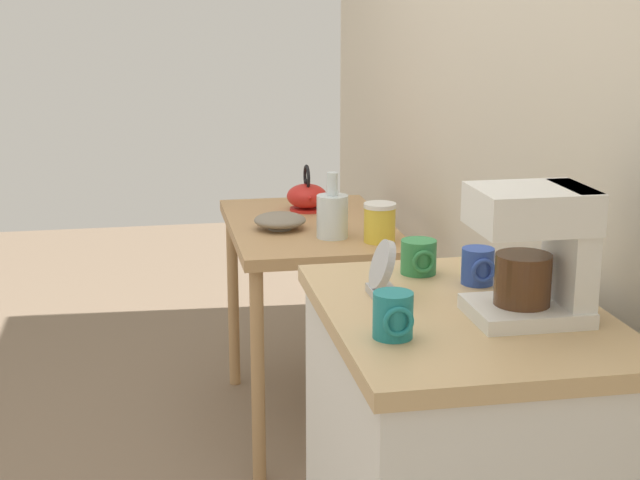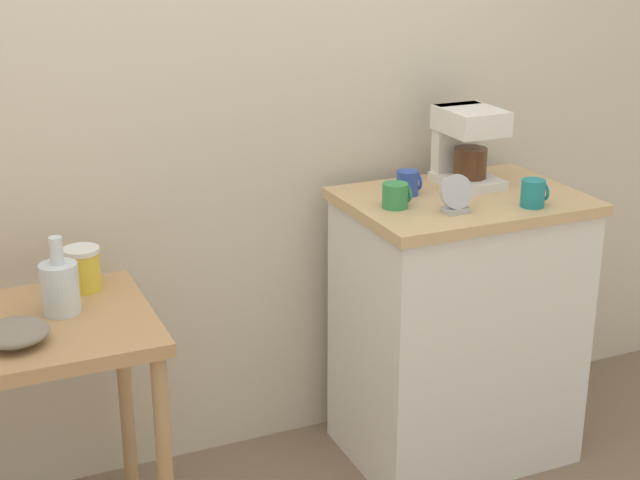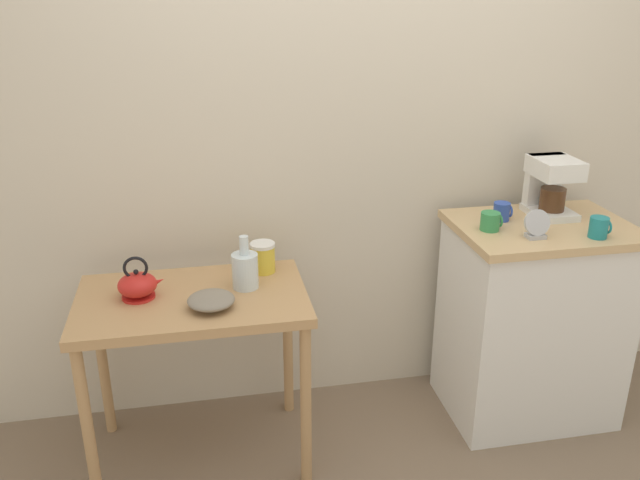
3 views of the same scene
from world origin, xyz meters
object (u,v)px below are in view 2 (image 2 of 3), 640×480
glass_carafe_vase (60,286)px  coffee_maker (466,143)px  canister_enamel (82,269)px  mug_dark_teal (533,193)px  mug_blue (408,183)px  mug_tall_green (396,195)px  bowl_stoneware (14,333)px  table_clock (456,196)px

glass_carafe_vase → coffee_maker: bearing=5.7°
canister_enamel → mug_dark_teal: bearing=-13.0°
canister_enamel → mug_blue: (1.05, -0.04, 0.15)m
mug_blue → mug_dark_teal: bearing=-42.2°
mug_tall_green → mug_dark_teal: bearing=-22.4°
canister_enamel → mug_tall_green: mug_tall_green is taller
mug_blue → mug_tall_green: mug_blue is taller
mug_blue → coffee_maker: bearing=8.9°
bowl_stoneware → mug_dark_teal: (1.57, -0.01, 0.19)m
bowl_stoneware → table_clock: size_ratio=1.49×
glass_carafe_vase → coffee_maker: 1.39m
table_clock → mug_blue: bearing=100.4°
glass_carafe_vase → mug_dark_teal: bearing=-6.7°
mug_tall_green → coffee_maker: bearing=22.8°
coffee_maker → mug_tall_green: coffee_maker is taller
canister_enamel → table_clock: (1.09, -0.27, 0.16)m
mug_tall_green → table_clock: 0.19m
glass_carafe_vase → mug_blue: mug_blue is taller
glass_carafe_vase → table_clock: size_ratio=1.83×
glass_carafe_vase → canister_enamel: (0.09, 0.14, -0.01)m
bowl_stoneware → table_clock: bearing=1.2°
mug_tall_green → mug_dark_teal: (0.40, -0.16, 0.00)m
glass_carafe_vase → table_clock: bearing=-6.2°
glass_carafe_vase → table_clock: (1.17, -0.13, 0.15)m
bowl_stoneware → mug_tall_green: (1.17, 0.15, 0.18)m
glass_carafe_vase → bowl_stoneware: bearing=-132.7°
bowl_stoneware → glass_carafe_vase: (0.14, 0.16, 0.05)m
mug_blue → mug_tall_green: (-0.10, -0.10, -0.00)m
coffee_maker → mug_dark_teal: 0.33m
bowl_stoneware → canister_enamel: (0.23, 0.30, 0.03)m
glass_carafe_vase → mug_blue: 1.14m
mug_blue → table_clock: bearing=-79.6°
mug_dark_teal → table_clock: 0.26m
canister_enamel → mug_blue: bearing=-2.3°
canister_enamel → table_clock: table_clock is taller
glass_carafe_vase → coffee_maker: coffee_maker is taller
glass_carafe_vase → mug_blue: bearing=5.0°
mug_blue → bowl_stoneware: bearing=-168.7°
glass_carafe_vase → mug_blue: size_ratio=2.75×
glass_carafe_vase → table_clock: table_clock is taller
canister_enamel → mug_tall_green: size_ratio=1.47×
mug_blue → mug_tall_green: size_ratio=0.91×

